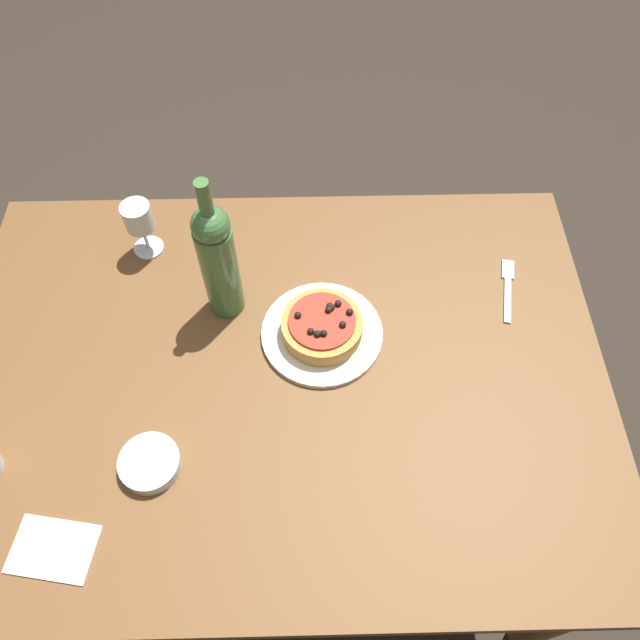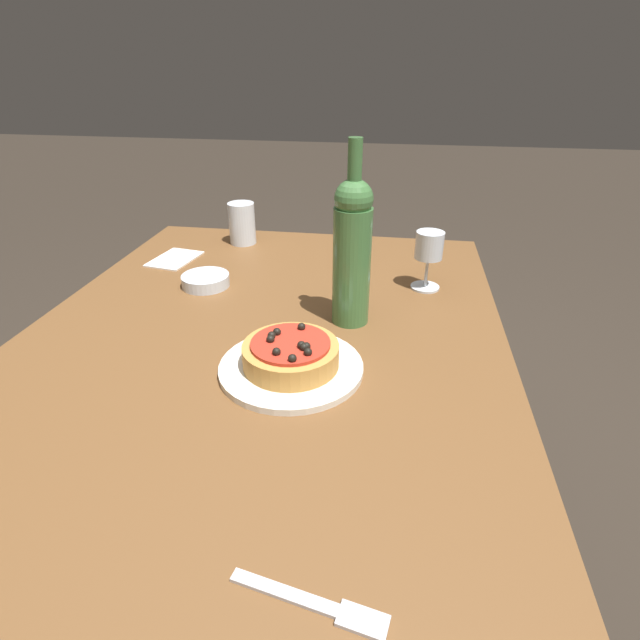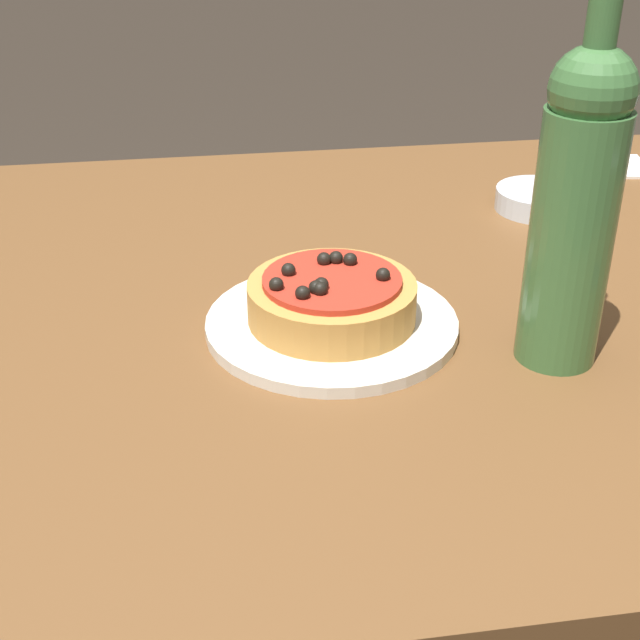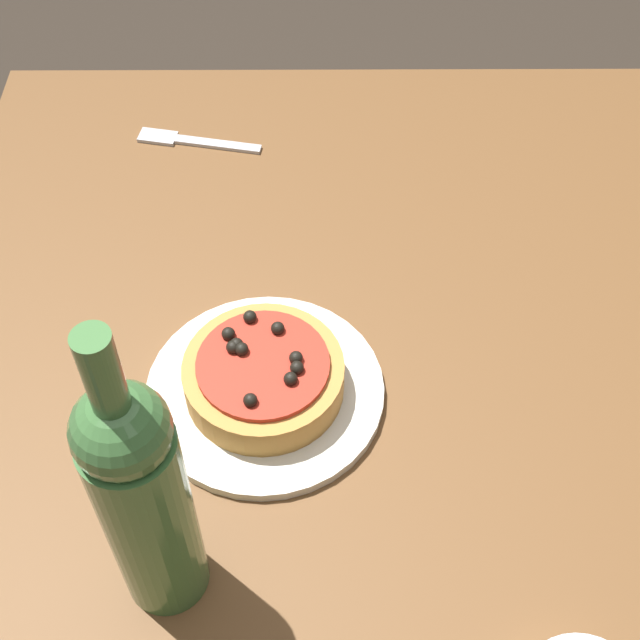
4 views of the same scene
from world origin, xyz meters
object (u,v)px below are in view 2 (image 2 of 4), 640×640
Objects in this scene: dining_table at (260,378)px; wine_glass at (429,249)px; pizza at (291,354)px; water_cup at (242,223)px; fork at (318,605)px; wine_bottle at (352,250)px; side_bowl at (206,280)px; dinner_plate at (291,367)px.

wine_glass is at bearing -47.02° from dining_table.
pizza is 1.21× the size of wine_glass.
water_cup reaches higher than fork.
wine_bottle reaches higher than dining_table.
water_cup is 0.31m from side_bowl.
dining_table is 0.58m from water_cup.
wine_glass is 1.23× the size of side_bowl.
fork is at bearing -158.24° from dining_table.
wine_bottle is at bearing -140.12° from water_cup.
dinner_plate is 0.03m from pizza.
fork is (-0.78, 0.12, -0.09)m from wine_glass.
dining_table is 0.17m from pizza.
pizza reaches higher than side_bowl.
dining_table is at bearing -140.75° from side_bowl.
water_cup is 1.05× the size of side_bowl.
side_bowl is at bearing 39.25° from dining_table.
water_cup reaches higher than dining_table.
wine_glass is at bearing -39.96° from wine_bottle.
dining_table is 7.80× the size of fork.
water_cup is (0.42, 0.35, -0.09)m from wine_bottle.
wine_bottle is 3.22× the size of side_bowl.
wine_bottle is (-0.19, 0.16, 0.06)m from wine_glass.
dinner_plate is at bearing -139.34° from side_bowl.
dinner_plate is 2.15× the size of water_cup.
dinner_plate is at bearing -135.86° from dining_table.
side_bowl is at bearing -179.90° from water_cup.
wine_glass is 0.56m from water_cup.
wine_glass is 0.25m from wine_bottle.
dining_table is 7.89× the size of pizza.
dinner_plate is 1.49× the size of fork.
water_cup is at bearing 65.12° from wine_glass.
dining_table is at bearing -160.57° from water_cup.
pizza is at bearing -163.96° from dinner_plate.
wine_glass is (0.38, -0.24, 0.06)m from pizza.
pizza reaches higher than fork.
dinner_plate is 0.26m from wine_bottle.
dinner_plate is at bearing 148.33° from wine_glass.
side_bowl is at bearing 40.64° from pizza.
water_cup is (0.62, 0.27, 0.02)m from pizza.
wine_bottle is at bearing -108.51° from side_bowl.
dinner_plate is (-0.09, -0.08, 0.09)m from dining_table.
pizza is 0.45m from wine_glass.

